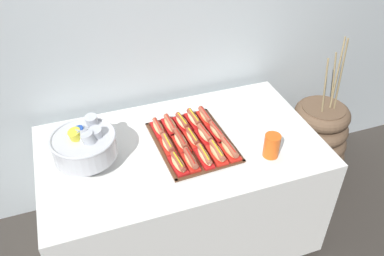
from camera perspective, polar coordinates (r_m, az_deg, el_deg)
The scene contains 22 objects.
ground_plane at distance 2.85m, azimuth -1.35°, elevation -14.61°, with size 10.00×10.00×0.00m, color #38332D.
back_wall at distance 2.49m, azimuth -6.18°, elevation 15.07°, with size 6.00×0.10×2.60m, color #B2BCC1.
buffet_table at distance 2.53m, azimuth -1.48°, elevation -8.91°, with size 1.59×0.92×0.79m.
floor_vase at distance 3.20m, azimuth 17.21°, elevation -1.87°, with size 0.48×0.48×1.17m.
serving_tray at distance 2.29m, azimuth 0.10°, elevation -2.04°, with size 0.43×0.54×0.01m.
hot_dog_0 at distance 2.11m, azimuth -1.99°, elevation -5.08°, with size 0.08×0.16×0.06m.
hot_dog_1 at distance 2.13m, azimuth -0.09°, elevation -4.55°, with size 0.07×0.16×0.06m.
hot_dog_2 at distance 2.15m, azimuth 1.76°, elevation -4.03°, with size 0.06×0.18×0.06m.
hot_dog_3 at distance 2.17m, azimuth 3.58°, elevation -3.50°, with size 0.07×0.18×0.06m.
hot_dog_4 at distance 2.20m, azimuth 5.35°, elevation -3.01°, with size 0.08×0.18×0.06m.
hot_dog_5 at distance 2.23m, azimuth -3.48°, elevation -2.35°, with size 0.06×0.16×0.06m.
hot_dog_6 at distance 2.24m, azimuth -1.67°, elevation -1.89°, with size 0.07×0.18×0.06m.
hot_dog_7 at distance 2.27m, azimuth 0.10°, elevation -1.49°, with size 0.06×0.17×0.06m.
hot_dog_8 at distance 2.29m, azimuth 1.84°, elevation -0.95°, with size 0.08×0.16×0.07m.
hot_dog_9 at distance 2.31m, azimuth 3.54°, elevation -0.54°, with size 0.07×0.18×0.06m.
hot_dog_10 at distance 2.35m, azimuth -4.81°, elevation -0.00°, with size 0.07×0.17×0.06m.
hot_dog_11 at distance 2.37m, azimuth -3.09°, elevation 0.43°, with size 0.07×0.18×0.06m.
hot_dog_12 at distance 2.39m, azimuth -1.40°, elevation 0.84°, with size 0.08×0.16×0.06m.
hot_dog_13 at distance 2.41m, azimuth 0.27°, elevation 1.30°, with size 0.07×0.18×0.06m.
hot_dog_14 at distance 2.43m, azimuth 1.90°, elevation 1.68°, with size 0.06×0.16×0.06m.
punch_bowl at distance 2.14m, azimuth -15.03°, elevation -2.29°, with size 0.34×0.34×0.25m.
cup_stack at distance 2.21m, azimuth 11.31°, elevation -2.49°, with size 0.09×0.09×0.14m.
Camera 1 is at (-0.51, -1.65, 2.26)m, focal length 37.38 mm.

